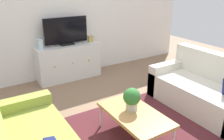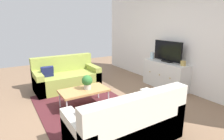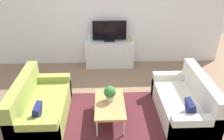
{
  "view_description": "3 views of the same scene",
  "coord_description": "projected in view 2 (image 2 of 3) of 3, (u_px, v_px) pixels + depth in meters",
  "views": [
    {
      "loc": [
        -1.7,
        -2.21,
        1.98
      ],
      "look_at": [
        0.0,
        0.52,
        0.75
      ],
      "focal_mm": 37.38,
      "sensor_mm": 36.0,
      "label": 1
    },
    {
      "loc": [
        3.39,
        -1.58,
        1.8
      ],
      "look_at": [
        0.0,
        0.52,
        0.75
      ],
      "focal_mm": 29.36,
      "sensor_mm": 36.0,
      "label": 2
    },
    {
      "loc": [
        -0.17,
        -3.83,
        2.99
      ],
      "look_at": [
        0.0,
        0.52,
        0.75
      ],
      "focal_mm": 37.68,
      "sensor_mm": 36.0,
      "label": 3
    }
  ],
  "objects": [
    {
      "name": "couch_left_side",
      "position": [
        66.0,
        78.0,
        5.11
      ],
      "size": [
        0.87,
        1.7,
        0.88
      ],
      "color": "olive",
      "rests_on": "ground_plane"
    },
    {
      "name": "ground_plane",
      "position": [
        92.0,
        106.0,
        4.05
      ],
      "size": [
        10.0,
        10.0,
        0.0
      ],
      "primitive_type": "plane",
      "color": "#84664C"
    },
    {
      "name": "mantel_clock",
      "position": [
        183.0,
        63.0,
        4.56
      ],
      "size": [
        0.11,
        0.07,
        0.13
      ],
      "primitive_type": "cube",
      "color": "tan",
      "rests_on": "tv_console"
    },
    {
      "name": "glass_vase",
      "position": [
        152.0,
        55.0,
        5.45
      ],
      "size": [
        0.11,
        0.11,
        0.19
      ],
      "primitive_type": "cylinder",
      "color": "silver",
      "rests_on": "tv_console"
    },
    {
      "name": "coffee_table",
      "position": [
        84.0,
        91.0,
        3.94
      ],
      "size": [
        0.56,
        1.02,
        0.39
      ],
      "color": "#B7844C",
      "rests_on": "ground_plane"
    },
    {
      "name": "flat_screen_tv",
      "position": [
        167.0,
        52.0,
        4.96
      ],
      "size": [
        0.92,
        0.16,
        0.57
      ],
      "color": "black",
      "rests_on": "tv_console"
    },
    {
      "name": "area_rug",
      "position": [
        86.0,
        107.0,
        3.98
      ],
      "size": [
        2.5,
        1.9,
        0.01
      ],
      "primitive_type": "cube",
      "color": "#4C1E23",
      "rests_on": "ground_plane"
    },
    {
      "name": "tv_console",
      "position": [
        165.0,
        75.0,
        5.12
      ],
      "size": [
        1.33,
        0.47,
        0.74
      ],
      "color": "silver",
      "rests_on": "ground_plane"
    },
    {
      "name": "potted_plant",
      "position": [
        87.0,
        81.0,
        3.93
      ],
      "size": [
        0.23,
        0.23,
        0.31
      ],
      "color": "#B7B2A8",
      "rests_on": "coffee_table"
    },
    {
      "name": "couch_right_side",
      "position": [
        127.0,
        126.0,
        2.74
      ],
      "size": [
        0.87,
        1.7,
        0.88
      ],
      "color": "beige",
      "rests_on": "ground_plane"
    },
    {
      "name": "wall_back",
      "position": [
        175.0,
        39.0,
        5.01
      ],
      "size": [
        6.4,
        0.12,
        2.7
      ],
      "primitive_type": "cube",
      "color": "white",
      "rests_on": "ground_plane"
    }
  ]
}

